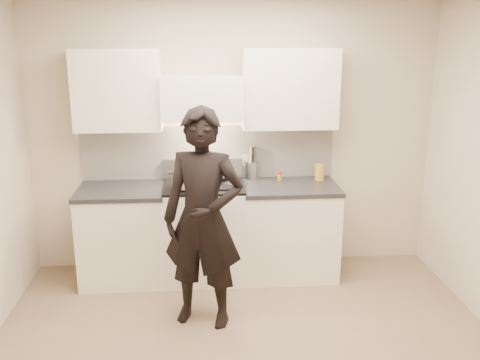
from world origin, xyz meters
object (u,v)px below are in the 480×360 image
stove (205,230)px  counter_right (289,229)px  wok (214,170)px  person (203,219)px  utensil_crock (252,169)px

stove → counter_right: size_ratio=1.04×
counter_right → wok: size_ratio=2.20×
stove → counter_right: bearing=0.0°
stove → person: size_ratio=0.53×
person → stove: bearing=106.4°
stove → person: 0.96m
wok → utensil_crock: bearing=20.3°
utensil_crock → person: person is taller
wok → person: person is taller
stove → counter_right: stove is taller
utensil_crock → person: 1.22m
stove → counter_right: (0.83, 0.00, -0.01)m
stove → utensil_crock: size_ratio=2.83×
utensil_crock → stove: bearing=-153.1°
counter_right → person: 1.28m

